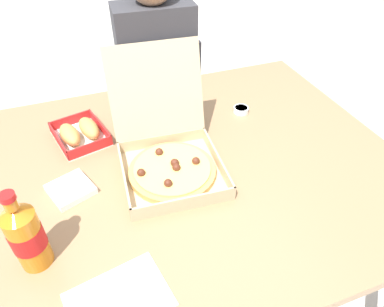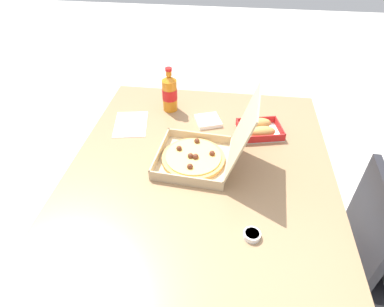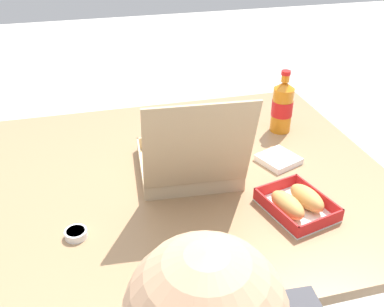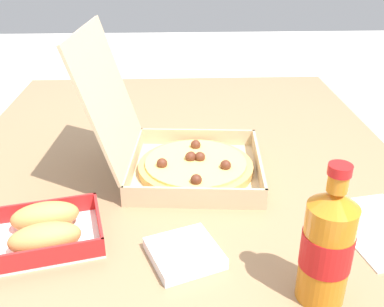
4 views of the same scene
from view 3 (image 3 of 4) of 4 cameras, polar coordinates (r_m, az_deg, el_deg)
The scene contains 7 objects.
dining_table at distance 1.38m, azimuth -2.79°, elevation -5.41°, with size 1.31×1.06×0.72m.
pizza_box_open at distance 1.33m, azimuth -0.40°, elevation -1.09°, with size 0.32×0.40×0.32m.
bread_side_box at distance 1.22m, azimuth 13.33°, elevation -6.17°, with size 0.19×0.22×0.06m.
cola_bottle at distance 1.59m, azimuth 11.50°, elevation 5.97°, with size 0.07×0.07×0.22m.
paper_menu at distance 1.71m, azimuth 4.10°, elevation 4.89°, with size 0.21×0.15×0.00m, color white.
napkin_pile at distance 1.43m, azimuth 11.02°, elevation -0.73°, with size 0.11×0.11×0.02m, color white.
dipping_sauce_cup at distance 1.15m, azimuth -14.66°, elevation -9.88°, with size 0.06×0.06×0.02m.
Camera 3 is at (0.21, 1.09, 1.47)m, focal length 41.58 mm.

